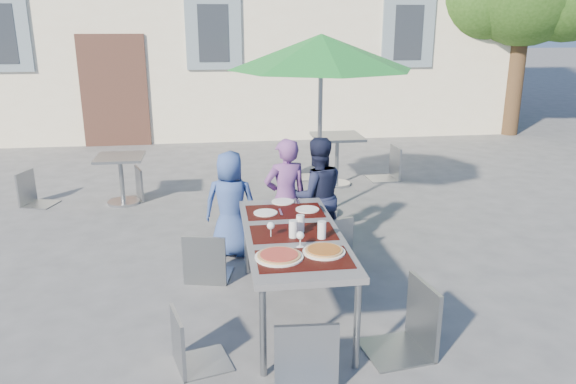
{
  "coord_description": "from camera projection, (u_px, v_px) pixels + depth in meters",
  "views": [
    {
      "loc": [
        -0.11,
        -4.13,
        2.46
      ],
      "look_at": [
        0.61,
        1.11,
        0.83
      ],
      "focal_mm": 35.0,
      "sensor_mm": 36.0,
      "label": 1
    }
  ],
  "objects": [
    {
      "name": "child_1",
      "position": [
        286.0,
        199.0,
        5.92
      ],
      "size": [
        0.53,
        0.41,
        1.3
      ],
      "primitive_type": "imported",
      "rotation": [
        0.0,
        0.0,
        3.37
      ],
      "color": "#6D3E7E",
      "rests_on": "ground"
    },
    {
      "name": "place_settings",
      "position": [
        286.0,
        208.0,
        5.29
      ],
      "size": [
        0.66,
        0.53,
        0.01
      ],
      "color": "white",
      "rests_on": "dining_table"
    },
    {
      "name": "chair_0",
      "position": [
        205.0,
        228.0,
        5.37
      ],
      "size": [
        0.5,
        0.51,
        0.95
      ],
      "color": "gray",
      "rests_on": "ground"
    },
    {
      "name": "ground",
      "position": [
        233.0,
        330.0,
        4.65
      ],
      "size": [
        90.0,
        90.0,
        0.0
      ],
      "primitive_type": "plane",
      "color": "#4F4F52",
      "rests_on": "ground"
    },
    {
      "name": "pizza_near_left",
      "position": [
        279.0,
        256.0,
        4.19
      ],
      "size": [
        0.37,
        0.37,
        0.03
      ],
      "color": "white",
      "rests_on": "dining_table"
    },
    {
      "name": "chair_1",
      "position": [
        282.0,
        218.0,
        5.53
      ],
      "size": [
        0.59,
        0.59,
        1.0
      ],
      "color": "gray",
      "rests_on": "ground"
    },
    {
      "name": "bg_chair_l_0",
      "position": [
        30.0,
        168.0,
        7.65
      ],
      "size": [
        0.5,
        0.5,
        0.89
      ],
      "color": "gray",
      "rests_on": "ground"
    },
    {
      "name": "cafe_table_1",
      "position": [
        337.0,
        150.0,
        8.56
      ],
      "size": [
        0.73,
        0.73,
        0.78
      ],
      "color": "#B3B5BB",
      "rests_on": "ground"
    },
    {
      "name": "child_0",
      "position": [
        231.0,
        204.0,
        5.97
      ],
      "size": [
        0.62,
        0.46,
        1.16
      ],
      "primitive_type": "imported",
      "rotation": [
        0.0,
        0.0,
        2.97
      ],
      "color": "#334D8E",
      "rests_on": "ground"
    },
    {
      "name": "cafe_table_0",
      "position": [
        121.0,
        173.0,
        7.72
      ],
      "size": [
        0.63,
        0.63,
        0.68
      ],
      "color": "#B3B5BB",
      "rests_on": "ground"
    },
    {
      "name": "patio_umbrella",
      "position": [
        321.0,
        54.0,
        6.76
      ],
      "size": [
        2.28,
        2.28,
        2.3
      ],
      "color": "#B3B5BB",
      "rests_on": "ground"
    },
    {
      "name": "child_2",
      "position": [
        317.0,
        196.0,
        6.04
      ],
      "size": [
        0.66,
        0.42,
        1.29
      ],
      "primitive_type": "imported",
      "rotation": [
        0.0,
        0.0,
        3.24
      ],
      "color": "#191D37",
      "rests_on": "ground"
    },
    {
      "name": "bg_chair_r_0",
      "position": [
        131.0,
        165.0,
        7.84
      ],
      "size": [
        0.49,
        0.49,
        0.87
      ],
      "color": "gray",
      "rests_on": "ground"
    },
    {
      "name": "dining_table",
      "position": [
        293.0,
        239.0,
        4.71
      ],
      "size": [
        0.8,
        1.85,
        0.76
      ],
      "color": "#45454A",
      "rests_on": "ground"
    },
    {
      "name": "bg_chair_r_1",
      "position": [
        390.0,
        143.0,
        8.89
      ],
      "size": [
        0.47,
        0.46,
        1.01
      ],
      "color": "gray",
      "rests_on": "ground"
    },
    {
      "name": "glassware",
      "position": [
        301.0,
        228.0,
        4.58
      ],
      "size": [
        0.47,
        0.39,
        0.15
      ],
      "color": "silver",
      "rests_on": "dining_table"
    },
    {
      "name": "pizza_near_right",
      "position": [
        324.0,
        251.0,
        4.29
      ],
      "size": [
        0.33,
        0.33,
        0.03
      ],
      "color": "white",
      "rests_on": "dining_table"
    },
    {
      "name": "chair_3",
      "position": [
        189.0,
        307.0,
        4.02
      ],
      "size": [
        0.46,
        0.46,
        0.85
      ],
      "color": "gray",
      "rests_on": "ground"
    },
    {
      "name": "chair_4",
      "position": [
        413.0,
        277.0,
        4.18
      ],
      "size": [
        0.53,
        0.53,
        1.06
      ],
      "color": "gray",
      "rests_on": "ground"
    },
    {
      "name": "bg_chair_l_1",
      "position": [
        294.0,
        145.0,
        8.92
      ],
      "size": [
        0.44,
        0.43,
        0.95
      ],
      "color": "gray",
      "rests_on": "ground"
    },
    {
      "name": "chair_2",
      "position": [
        332.0,
        212.0,
        5.86
      ],
      "size": [
        0.51,
        0.52,
        0.92
      ],
      "color": "gray",
      "rests_on": "ground"
    },
    {
      "name": "chair_5",
      "position": [
        309.0,
        325.0,
        3.6
      ],
      "size": [
        0.47,
        0.47,
        0.99
      ],
      "color": "#92979D",
      "rests_on": "ground"
    }
  ]
}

